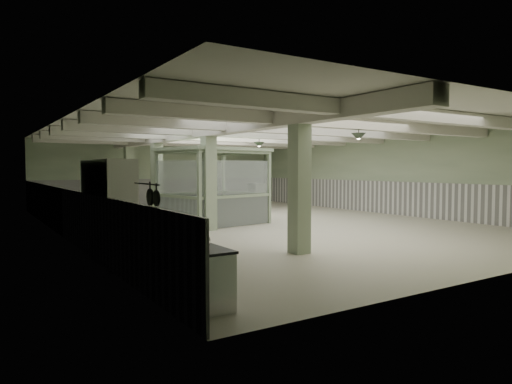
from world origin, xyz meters
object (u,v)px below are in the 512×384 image
prep_counter (157,259)px  guard_booth (213,174)px  filing_cabinet (257,201)px  walkin_cooler (109,206)px

prep_counter → guard_booth: size_ratio=1.12×
prep_counter → filing_cabinet: filing_cabinet is taller
walkin_cooler → prep_counter: bearing=-88.4°
filing_cabinet → guard_booth: bearing=-171.3°
prep_counter → guard_booth: 9.20m
prep_counter → guard_booth: bearing=56.6°
guard_booth → filing_cabinet: 2.43m
prep_counter → walkin_cooler: bearing=91.6°
walkin_cooler → filing_cabinet: (7.21, 4.82, -0.46)m
walkin_cooler → filing_cabinet: size_ratio=1.77×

